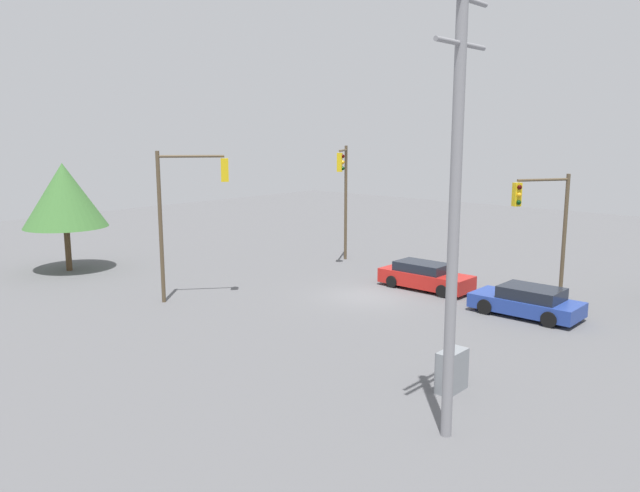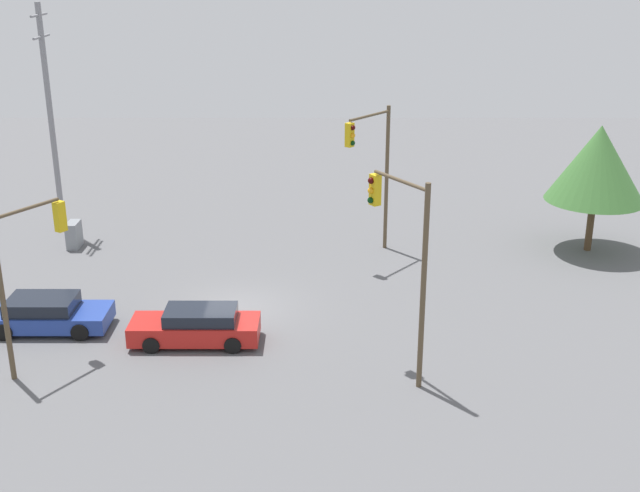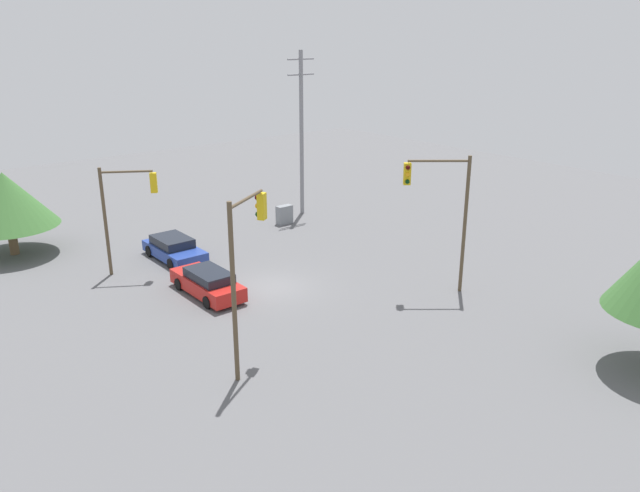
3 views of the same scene
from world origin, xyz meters
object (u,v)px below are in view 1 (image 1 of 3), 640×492
Objects in this scene: sedan_blue at (527,302)px; traffic_signal_aux at (344,185)px; traffic_signal_cross at (185,201)px; sedan_red at (425,276)px; traffic_signal_main at (545,216)px; electrical_cabinet at (452,371)px.

traffic_signal_aux reaches higher than sedan_blue.
sedan_blue is 0.65× the size of traffic_signal_cross.
traffic_signal_aux is at bearing -107.69° from sedan_red.
traffic_signal_main is 12.46m from traffic_signal_aux.
traffic_signal_main is at bearing -8.70° from traffic_signal_cross.
sedan_blue is 0.65× the size of traffic_signal_aux.
traffic_signal_cross is 11.56m from traffic_signal_aux.
traffic_signal_main is at bearing 10.63° from electrical_cabinet.
traffic_signal_aux is at bearing -61.04° from traffic_signal_main.
traffic_signal_cross reaches higher than sedan_red.
electrical_cabinet is (-12.47, -14.66, -4.03)m from traffic_signal_aux.
traffic_signal_main is 0.84× the size of traffic_signal_aux.
traffic_signal_main is at bearing 55.34° from traffic_signal_aux.
traffic_signal_main is at bearing 11.91° from sedan_blue.
sedan_blue is at bearing 10.23° from electrical_cabinet.
sedan_red is 12.24m from traffic_signal_cross.
traffic_signal_aux is (3.40, 13.02, 4.03)m from sedan_blue.
traffic_signal_aux is at bearing 40.56° from traffic_signal_cross.
electrical_cabinet is at bearing -54.46° from traffic_signal_cross.
traffic_signal_cross reaches higher than electrical_cabinet.
sedan_red is at bearing 2.29° from traffic_signal_cross.
traffic_signal_main is (1.73, -5.20, 3.33)m from sedan_red.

